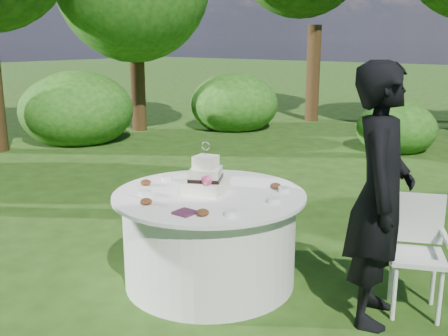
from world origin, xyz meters
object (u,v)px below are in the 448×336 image
at_px(table, 210,237).
at_px(guest, 380,196).
at_px(chair, 417,244).
at_px(cake, 206,179).
at_px(napkins, 185,213).

bearing_deg(table, guest, 11.92).
xyz_separation_m(table, chair, (1.49, 0.59, 0.13)).
height_order(cake, chair, cake).
xyz_separation_m(table, cake, (-0.03, -0.00, 0.50)).
distance_m(napkins, cake, 0.56).
distance_m(napkins, table, 0.67).
bearing_deg(chair, table, -158.58).
bearing_deg(napkins, chair, 39.96).
relative_size(napkins, table, 0.09).
bearing_deg(table, chair, 21.42).
relative_size(guest, cake, 4.35).
bearing_deg(chair, napkins, -140.04).
xyz_separation_m(napkins, cake, (-0.22, 0.50, 0.10)).
bearing_deg(cake, chair, 21.03).
xyz_separation_m(guest, chair, (0.19, 0.31, -0.41)).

